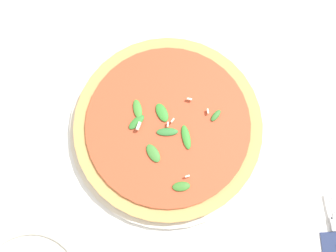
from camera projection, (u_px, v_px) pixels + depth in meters
ground_plane at (172, 118)px, 0.85m from camera, size 6.00×6.00×0.00m
pizza_arugula_main at (168, 128)px, 0.83m from camera, size 0.35×0.35×0.05m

